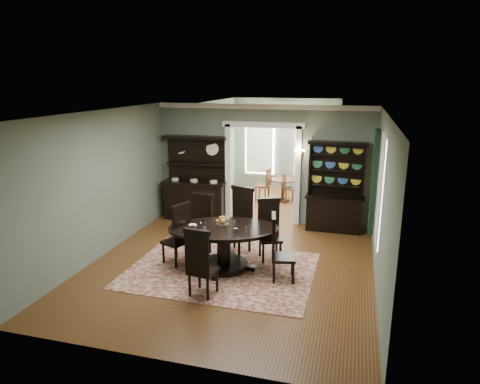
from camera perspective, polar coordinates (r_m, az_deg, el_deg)
The scene contains 19 objects.
room at distance 8.07m, azimuth -1.38°, elevation 0.35°, with size 5.51×6.01×3.01m.
parlor at distance 13.33m, azimuth 5.40°, elevation 5.81°, with size 3.51×3.50×3.01m.
doorway_trim at distance 10.87m, azimuth 3.08°, elevation 4.33°, with size 2.08×0.25×2.57m.
right_window at distance 8.62m, azimuth 17.81°, elevation 0.73°, with size 0.15×1.47×2.12m.
wall_sconce at distance 10.51m, azimuth 8.01°, elevation 5.36°, with size 0.27×0.21×0.21m.
rug at distance 8.44m, azimuth -2.52°, elevation -10.34°, with size 3.53×2.65×0.01m, color maroon.
dining_table at distance 8.32m, azimuth -2.18°, elevation -6.39°, with size 2.42×2.42×0.84m.
centerpiece at distance 8.29m, azimuth -2.34°, elevation -4.16°, with size 1.22×0.78×0.20m.
chair_far_left at distance 9.00m, azimuth -5.31°, elevation -4.11°, with size 0.53×0.50×1.30m.
chair_far_mid at distance 9.06m, azimuth -0.01°, elevation -3.50°, with size 0.66×0.64×1.42m.
chair_far_right at distance 8.78m, azimuth 3.93°, elevation -4.72°, with size 0.60×0.59×1.26m.
chair_end_left at distance 8.53m, azimuth -8.14°, elevation -5.38°, with size 0.60×0.61×1.28m.
chair_end_right at distance 7.84m, azimuth 5.08°, elevation -7.24°, with size 0.52×0.54×1.25m.
chair_near at distance 7.24m, azimuth -5.37°, elevation -9.20°, with size 0.52×0.50×1.25m.
sideboard at distance 11.31m, azimuth -5.96°, elevation 0.24°, with size 1.69×0.70×2.18m.
welsh_dresser at distance 10.60m, azimuth 12.52°, elevation -0.89°, with size 1.40×0.52×2.17m.
parlor_table at distance 12.98m, azimuth 5.73°, elevation 0.69°, with size 0.72×0.72×0.67m.
parlor_chair_left at distance 12.83m, azimuth 3.31°, elevation 1.07°, with size 0.45×0.44×1.02m.
parlor_chair_right at distance 12.77m, azimuth 6.34°, elevation 0.71°, with size 0.44×0.43×0.93m.
Camera 1 is at (2.24, -7.45, 3.60)m, focal length 32.00 mm.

